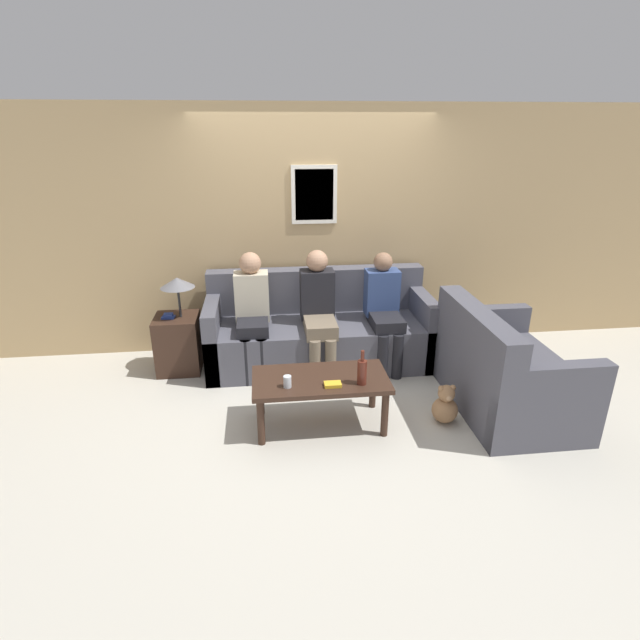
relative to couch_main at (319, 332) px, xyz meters
The scene contains 13 objects.
ground_plane 0.63m from the couch_main, 90.00° to the right, with size 16.00×16.00×0.00m, color beige.
wall_back 1.08m from the couch_main, 90.00° to the left, with size 9.00×0.08×2.60m.
couch_main is the anchor object (origin of this frame).
couch_side 1.90m from the couch_main, 37.25° to the right, with size 0.90×1.39×0.94m.
coffee_table 1.25m from the couch_main, 96.17° to the right, with size 1.12×0.57×0.45m.
side_table_with_lamp 1.46m from the couch_main, behind, with size 0.44×0.43×0.99m.
wine_bottle 1.41m from the couch_main, 82.42° to the right, with size 0.08×0.08×0.29m.
drinking_glass 1.43m from the couch_main, 106.80° to the right, with size 0.06×0.06×0.10m.
book_stack 1.40m from the couch_main, 92.17° to the right, with size 0.14×0.09×0.03m.
person_left 0.79m from the couch_main, 167.76° to the right, with size 0.34×0.58×1.22m.
person_middle 0.40m from the couch_main, 98.10° to the right, with size 0.34×0.65×1.23m.
person_right 0.75m from the couch_main, 14.92° to the right, with size 0.34×0.62×1.18m.
teddy_bear 1.63m from the couch_main, 54.93° to the right, with size 0.22×0.22×0.35m.
Camera 1 is at (-0.57, -4.32, 2.40)m, focal length 28.00 mm.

